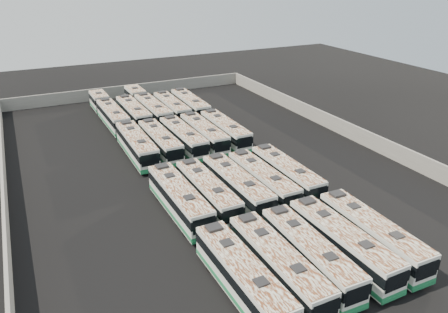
% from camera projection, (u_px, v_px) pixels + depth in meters
% --- Properties ---
extents(ground, '(140.00, 140.00, 0.00)m').
position_uv_depth(ground, '(210.00, 170.00, 52.53)').
color(ground, black).
rests_on(ground, ground).
extents(perimeter_wall, '(45.20, 73.20, 2.20)m').
position_uv_depth(perimeter_wall, '(210.00, 162.00, 52.09)').
color(perimeter_wall, slate).
rests_on(perimeter_wall, ground).
extents(bus_front_far_left, '(2.63, 11.63, 3.27)m').
position_uv_depth(bus_front_far_left, '(242.00, 277.00, 32.04)').
color(bus_front_far_left, silver).
rests_on(bus_front_far_left, ground).
extents(bus_front_left, '(2.50, 11.62, 3.27)m').
position_uv_depth(bus_front_left, '(278.00, 264.00, 33.35)').
color(bus_front_left, silver).
rests_on(bus_front_left, ground).
extents(bus_front_center, '(2.68, 11.42, 3.20)m').
position_uv_depth(bus_front_center, '(310.00, 253.00, 34.69)').
color(bus_front_center, silver).
rests_on(bus_front_center, ground).
extents(bus_front_right, '(2.66, 11.74, 3.30)m').
position_uv_depth(bus_front_right, '(342.00, 243.00, 35.93)').
color(bus_front_right, silver).
rests_on(bus_front_right, ground).
extents(bus_front_far_right, '(2.65, 11.67, 3.28)m').
position_uv_depth(bus_front_far_right, '(372.00, 234.00, 37.14)').
color(bus_front_far_right, silver).
rests_on(bus_front_far_right, ground).
extents(bus_midfront_far_left, '(2.68, 11.81, 3.32)m').
position_uv_depth(bus_midfront_far_left, '(179.00, 199.00, 42.69)').
color(bus_midfront_far_left, silver).
rests_on(bus_midfront_far_left, ground).
extents(bus_midfront_left, '(2.51, 11.40, 3.21)m').
position_uv_depth(bus_midfront_left, '(208.00, 192.00, 44.11)').
color(bus_midfront_left, silver).
rests_on(bus_midfront_left, ground).
extents(bus_midfront_center, '(2.68, 11.69, 3.28)m').
position_uv_depth(bus_midfront_center, '(237.00, 186.00, 45.24)').
color(bus_midfront_center, silver).
rests_on(bus_midfront_center, ground).
extents(bus_midfront_right, '(2.54, 11.35, 3.19)m').
position_uv_depth(bus_midfront_right, '(263.00, 180.00, 46.49)').
color(bus_midfront_right, silver).
rests_on(bus_midfront_right, ground).
extents(bus_midfront_far_right, '(2.44, 11.42, 3.22)m').
position_uv_depth(bus_midfront_far_right, '(286.00, 174.00, 47.96)').
color(bus_midfront_far_right, silver).
rests_on(bus_midfront_far_right, ground).
extents(bus_midback_far_left, '(2.58, 11.88, 3.34)m').
position_uv_depth(bus_midback_far_left, '(137.00, 145.00, 55.42)').
color(bus_midback_far_left, silver).
rests_on(bus_midback_far_left, ground).
extents(bus_midback_left, '(2.52, 11.38, 3.20)m').
position_uv_depth(bus_midback_left, '(160.00, 142.00, 56.73)').
color(bus_midback_left, silver).
rests_on(bus_midback_left, ground).
extents(bus_midback_center, '(2.69, 11.53, 3.23)m').
position_uv_depth(bus_midback_center, '(183.00, 138.00, 57.93)').
color(bus_midback_center, silver).
rests_on(bus_midback_center, ground).
extents(bus_midback_right, '(2.46, 11.56, 3.26)m').
position_uv_depth(bus_midback_right, '(204.00, 134.00, 59.25)').
color(bus_midback_right, silver).
rests_on(bus_midback_right, ground).
extents(bus_midback_far_right, '(2.51, 11.60, 3.26)m').
position_uv_depth(bus_midback_far_right, '(225.00, 131.00, 60.44)').
color(bus_midback_far_right, silver).
rests_on(bus_midback_far_right, ground).
extents(bus_back_far_left, '(2.72, 17.78, 3.22)m').
position_uv_depth(bus_back_far_left, '(108.00, 111.00, 68.59)').
color(bus_back_far_left, silver).
rests_on(bus_back_far_left, ground).
extents(bus_back_left, '(2.61, 11.74, 3.30)m').
position_uv_depth(bus_back_left, '(134.00, 113.00, 67.49)').
color(bus_back_left, silver).
rests_on(bus_back_left, ground).
extents(bus_back_center, '(2.83, 18.29, 3.31)m').
position_uv_depth(bus_back_center, '(147.00, 106.00, 71.13)').
color(bus_back_center, silver).
rests_on(bus_back_center, ground).
extents(bus_back_right, '(2.49, 11.49, 3.23)m').
position_uv_depth(bus_back_right, '(172.00, 108.00, 69.98)').
color(bus_back_right, silver).
rests_on(bus_back_right, ground).
extents(bus_back_far_right, '(2.72, 11.90, 3.34)m').
position_uv_depth(bus_back_far_right, '(190.00, 105.00, 71.21)').
color(bus_back_far_right, silver).
rests_on(bus_back_far_right, ground).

